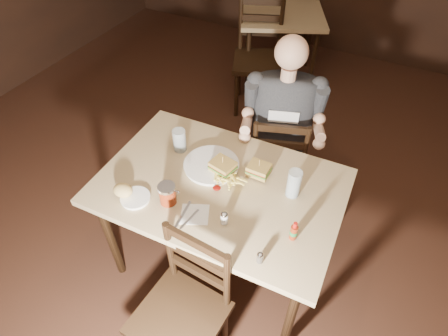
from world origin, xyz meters
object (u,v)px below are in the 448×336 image
at_px(bg_table, 281,20).
at_px(dinner_plate, 211,166).
at_px(side_plate, 135,198).
at_px(diner, 284,108).
at_px(bg_chair_near, 258,61).
at_px(main_table, 220,193).
at_px(chair_far, 277,157).
at_px(bg_chair_far, 296,24).
at_px(syrup_dispenser, 167,194).
at_px(glass_left, 179,140).
at_px(glass_right, 294,184).
at_px(chair_near, 179,318).
at_px(hot_sauce, 294,231).

relative_size(bg_table, dinner_plate, 3.46).
bearing_deg(side_plate, diner, 64.34).
height_order(bg_table, bg_chair_near, bg_chair_near).
xyz_separation_m(main_table, side_plate, (-0.34, -0.29, 0.08)).
bearing_deg(side_plate, bg_chair_near, 94.81).
bearing_deg(chair_far, bg_chair_near, -78.99).
xyz_separation_m(bg_chair_far, syrup_dispenser, (0.34, -3.10, 0.40)).
height_order(chair_far, bg_chair_far, chair_far).
bearing_deg(glass_left, side_plate, -90.45).
distance_m(bg_table, side_plate, 2.63).
distance_m(bg_chair_near, dinner_plate, 1.75).
bearing_deg(bg_chair_far, side_plate, 71.32).
relative_size(main_table, side_plate, 8.78).
relative_size(bg_chair_far, side_plate, 5.63).
bearing_deg(glass_right, diner, 115.52).
xyz_separation_m(bg_chair_near, dinner_plate, (0.41, -1.68, 0.28)).
bearing_deg(chair_near, main_table, 102.47).
distance_m(bg_chair_near, glass_right, 1.92).
height_order(main_table, side_plate, side_plate).
height_order(bg_table, hot_sauce, hot_sauce).
bearing_deg(bg_chair_far, chair_far, 83.94).
bearing_deg(bg_chair_far, hot_sauce, 86.22).
distance_m(chair_near, glass_right, 0.88).
bearing_deg(chair_near, side_plate, 147.43).
height_order(bg_chair_far, bg_chair_near, bg_chair_near).
bearing_deg(hot_sauce, side_plate, -170.01).
xyz_separation_m(glass_left, glass_right, (0.71, -0.04, 0.01)).
distance_m(main_table, bg_chair_near, 1.86).
bearing_deg(syrup_dispenser, side_plate, -159.74).
xyz_separation_m(bg_chair_near, glass_right, (0.89, -1.66, 0.35)).
bearing_deg(hot_sauce, glass_left, 159.93).
relative_size(chair_far, glass_right, 5.24).
bearing_deg(glass_right, side_plate, -150.58).
bearing_deg(hot_sauce, main_table, 162.20).
bearing_deg(bg_chair_far, dinner_plate, 76.63).
height_order(chair_far, bg_chair_near, bg_chair_near).
distance_m(bg_chair_far, glass_right, 2.94).
bearing_deg(main_table, bg_chair_near, 106.25).
bearing_deg(chair_far, bg_table, -88.01).
distance_m(bg_chair_far, hot_sauce, 3.21).
distance_m(bg_chair_near, diner, 1.34).
xyz_separation_m(bg_table, side_plate, (0.17, -2.62, 0.10)).
relative_size(chair_far, chair_near, 0.97).
relative_size(chair_near, diner, 0.98).
relative_size(bg_table, chair_near, 1.20).
relative_size(glass_left, hot_sauce, 1.23).
bearing_deg(glass_right, glass_left, 177.18).
bearing_deg(glass_left, chair_far, 51.70).
bearing_deg(syrup_dispenser, bg_table, 95.86).
relative_size(main_table, chair_near, 1.51).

